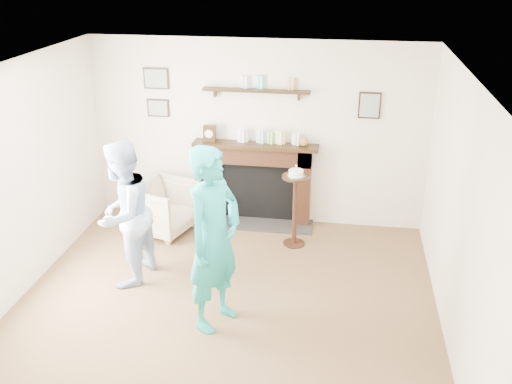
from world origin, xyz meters
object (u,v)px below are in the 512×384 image
woman (217,321)px  pedestal_table (295,196)px  armchair (164,231)px  man (130,279)px

woman → pedestal_table: size_ratio=1.73×
armchair → man: man is taller
armchair → woman: size_ratio=0.41×
man → woman: woman is taller
armchair → pedestal_table: size_ratio=0.71×
man → pedestal_table: pedestal_table is taller
pedestal_table → man: bearing=-147.3°
woman → armchair: bearing=56.5°
man → pedestal_table: size_ratio=1.53×
man → armchair: bearing=-171.5°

